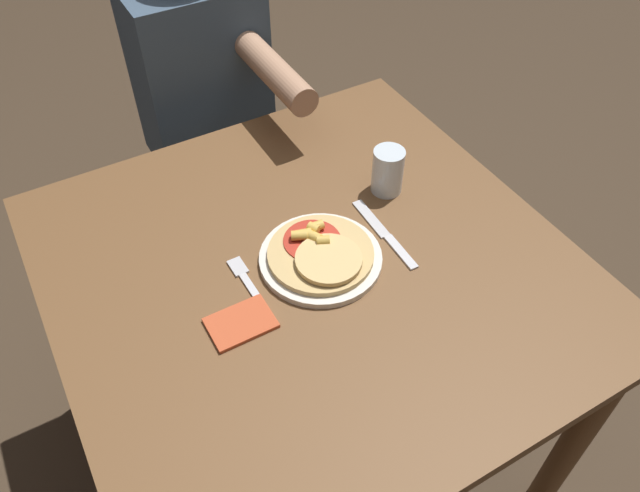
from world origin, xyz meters
TOP-DOWN VIEW (x-y plane):
  - ground_plane at (0.00, 0.00)m, footprint 8.00×8.00m
  - dining_table at (0.00, 0.00)m, footprint 0.98×1.00m
  - plate at (0.02, 0.00)m, footprint 0.24×0.24m
  - pizza at (0.02, 0.00)m, footprint 0.21×0.21m
  - fork at (-0.13, 0.01)m, footprint 0.03×0.18m
  - knife at (0.17, -0.01)m, footprint 0.03×0.22m
  - drinking_glass at (0.25, 0.11)m, footprint 0.07×0.07m
  - napkin at (-0.18, -0.06)m, footprint 0.12×0.08m
  - person_diner at (0.07, 0.73)m, footprint 0.33×0.52m

SIDE VIEW (x-z plane):
  - ground_plane at x=0.00m, z-range 0.00..0.00m
  - dining_table at x=0.00m, z-range 0.26..0.99m
  - person_diner at x=0.07m, z-range 0.10..1.27m
  - fork at x=-0.13m, z-range 0.73..0.74m
  - knife at x=0.17m, z-range 0.73..0.74m
  - napkin at x=-0.18m, z-range 0.73..0.74m
  - plate at x=0.02m, z-range 0.73..0.74m
  - pizza at x=0.02m, z-range 0.74..0.77m
  - drinking_glass at x=0.25m, z-range 0.73..0.83m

